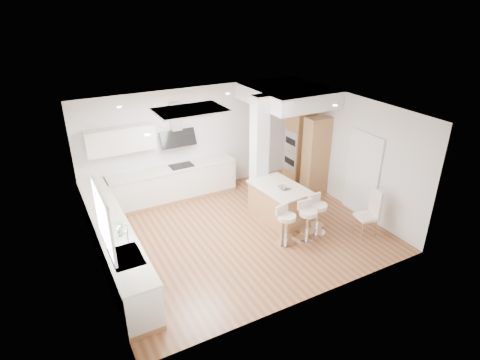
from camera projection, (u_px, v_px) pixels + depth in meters
ground at (239, 232)px, 9.08m from camera, size 6.00×6.00×0.00m
ceiling at (239, 232)px, 9.08m from camera, size 6.00×5.00×0.02m
wall_back at (194, 141)px, 10.47m from camera, size 6.00×0.04×2.80m
wall_left at (92, 209)px, 7.20m from camera, size 0.04×5.00×2.80m
wall_right at (348, 152)px, 9.77m from camera, size 0.04×5.00×2.80m
skylight at (191, 111)px, 8.03m from camera, size 4.10×2.10×0.06m
window_left at (103, 217)px, 6.37m from camera, size 0.06×1.28×1.07m
doorway_right at (362, 176)px, 9.45m from camera, size 0.05×1.00×2.10m
counter_left at (114, 242)px, 7.91m from camera, size 0.63×4.50×1.35m
counter_back at (166, 176)px, 10.16m from camera, size 3.62×0.63×2.50m
pillar at (259, 153)px, 9.69m from camera, size 0.35×0.35×2.80m
soffit at (287, 95)px, 9.98m from camera, size 1.78×2.20×0.40m
oven_column at (306, 151)px, 10.76m from camera, size 0.63×1.21×2.10m
peninsula at (279, 203)px, 9.44m from camera, size 1.05×1.48×0.92m
bar_stool_a at (286, 223)px, 8.46m from camera, size 0.49×0.49×0.90m
bar_stool_b at (307, 219)px, 8.63m from camera, size 0.42×0.42×0.90m
bar_stool_c at (317, 212)px, 8.86m from camera, size 0.45×0.45×0.91m
dining_chair at (371, 211)px, 8.80m from camera, size 0.49×0.49×1.08m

